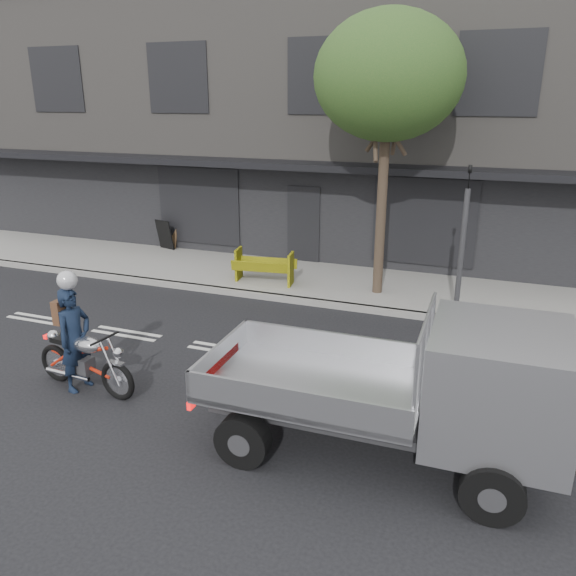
% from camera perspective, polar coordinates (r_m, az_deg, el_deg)
% --- Properties ---
extents(ground, '(80.00, 80.00, 0.00)m').
position_cam_1_polar(ground, '(11.49, -6.31, -6.29)').
color(ground, black).
rests_on(ground, ground).
extents(sidewalk, '(32.00, 3.20, 0.15)m').
position_cam_1_polar(sidewalk, '(15.50, 1.41, 0.85)').
color(sidewalk, gray).
rests_on(sidewalk, ground).
extents(kerb, '(32.00, 0.20, 0.15)m').
position_cam_1_polar(kerb, '(14.08, -0.71, -1.03)').
color(kerb, gray).
rests_on(kerb, ground).
extents(building_main, '(26.00, 10.00, 8.00)m').
position_cam_1_polar(building_main, '(21.12, 7.60, 16.32)').
color(building_main, slate).
rests_on(building_main, ground).
extents(street_tree, '(3.40, 3.40, 6.74)m').
position_cam_1_polar(street_tree, '(13.71, 10.17, 20.31)').
color(street_tree, '#382B21').
rests_on(street_tree, ground).
extents(traffic_light_pole, '(0.12, 0.12, 3.50)m').
position_cam_1_polar(traffic_light_pole, '(13.02, 17.24, 3.73)').
color(traffic_light_pole, '#2D2D30').
rests_on(traffic_light_pole, ground).
extents(motorcycle, '(2.15, 0.63, 1.11)m').
position_cam_1_polar(motorcycle, '(10.35, -19.96, -6.83)').
color(motorcycle, black).
rests_on(motorcycle, ground).
extents(rider, '(0.52, 0.72, 1.84)m').
position_cam_1_polar(rider, '(10.30, -20.83, -4.92)').
color(rider, '#111C31').
rests_on(rider, ground).
extents(flatbed_ute, '(4.83, 2.05, 2.23)m').
position_cam_1_polar(flatbed_ute, '(7.75, 17.12, -9.56)').
color(flatbed_ute, black).
rests_on(flatbed_ute, ground).
extents(construction_barrier, '(1.69, 0.86, 0.90)m').
position_cam_1_polar(construction_barrier, '(14.74, -2.78, 2.03)').
color(construction_barrier, '#F7F20D').
rests_on(construction_barrier, sidewalk).
extents(sandwich_board, '(0.69, 0.55, 0.97)m').
position_cam_1_polar(sandwich_board, '(18.69, -12.42, 5.31)').
color(sandwich_board, black).
rests_on(sandwich_board, sidewalk).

